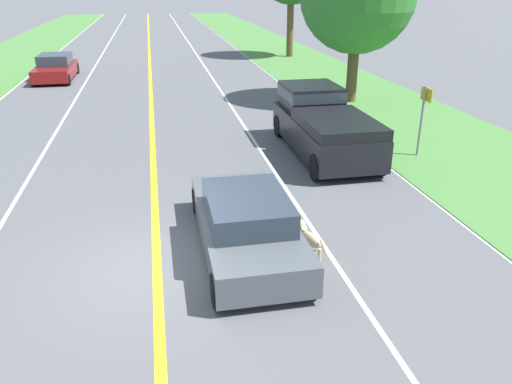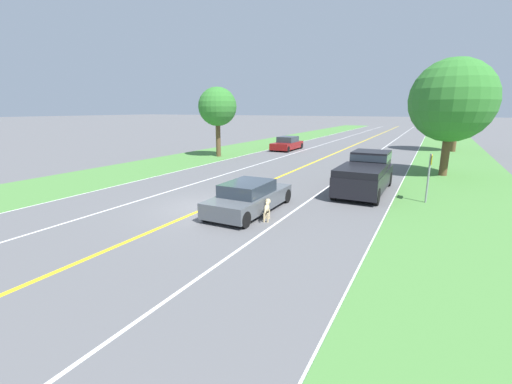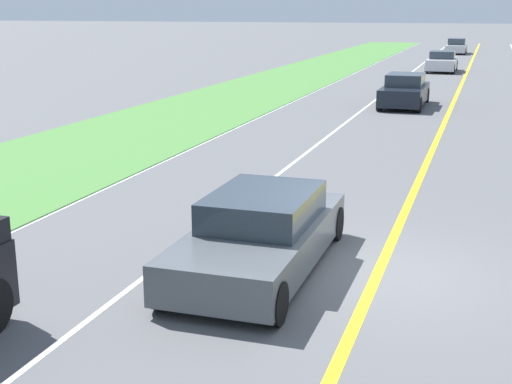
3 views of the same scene
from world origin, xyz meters
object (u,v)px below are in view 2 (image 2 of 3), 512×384
Objects in this scene: roadside_tree_right_near at (452,101)px; ego_car at (249,197)px; dog at (267,207)px; roadside_tree_left_near at (217,107)px; roadside_tree_right_far at (461,90)px; oncoming_car at (287,144)px; pickup_truck at (366,173)px; street_sign at (429,172)px.

ego_car is at bearing -119.89° from roadside_tree_right_near.
roadside_tree_left_near is at bearing 111.23° from dog.
ego_car is 28.87m from roadside_tree_right_far.
roadside_tree_left_near is at bearing 127.85° from ego_car.
pickup_truck is at bearing 124.87° from oncoming_car.
dog is 29.23m from roadside_tree_right_far.
street_sign reaches higher than dog.
ego_car is 1.33m from dog.
roadside_tree_right_near reaches higher than roadside_tree_left_near.
roadside_tree_right_near is at bearing -3.09° from roadside_tree_left_near.
roadside_tree_right_near is at bearing 84.64° from street_sign.
street_sign reaches higher than ego_car.
roadside_tree_right_near is at bearing 148.97° from oncoming_car.
roadside_tree_right_far reaches higher than street_sign.
roadside_tree_left_near is at bearing -143.72° from roadside_tree_right_far.
oncoming_car is 9.11m from roadside_tree_left_near.
dog is 0.15× the size of roadside_tree_right_near.
dog is at bearing -104.22° from roadside_tree_right_far.
dog is 0.47× the size of street_sign.
oncoming_car is at bearing 92.44° from dog.
roadside_tree_right_near is 3.20× the size of street_sign.
pickup_truck is 0.91× the size of roadside_tree_left_near.
dog is 18.70m from roadside_tree_left_near.
roadside_tree_right_far is at bearing 57.66° from dog.
roadside_tree_right_near reaches higher than street_sign.
pickup_truck is 2.45× the size of street_sign.
ego_car is at bearing -143.52° from street_sign.
roadside_tree_right_far is at bearing 36.28° from roadside_tree_left_near.
street_sign is (5.33, 5.46, 0.93)m from dog.
pickup_truck is at bearing 159.56° from street_sign.
street_sign is at bearing -94.40° from roadside_tree_right_far.
street_sign reaches higher than pickup_truck.
roadside_tree_right_far is 22.89m from street_sign.
pickup_truck is at bearing 51.43° from dog.
pickup_truck is 0.66× the size of roadside_tree_right_far.
roadside_tree_right_far is at bearing 77.78° from pickup_truck.
roadside_tree_right_near is 14.74m from roadside_tree_right_far.
roadside_tree_right_near is 8.40m from street_sign.
dog is at bearing -110.45° from pickup_truck.
roadside_tree_right_near reaches higher than dog.
street_sign is (-0.73, -7.73, -3.21)m from roadside_tree_right_near.
pickup_truck is 3.12m from street_sign.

